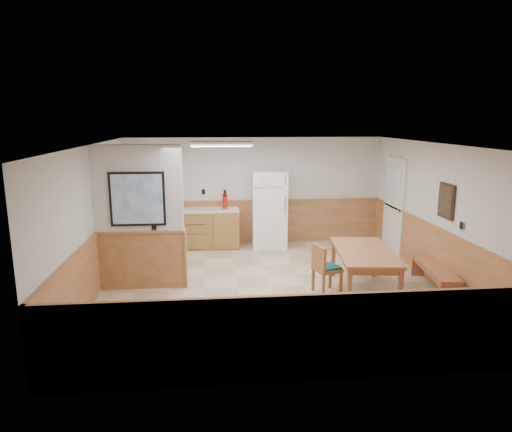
{
  "coord_description": "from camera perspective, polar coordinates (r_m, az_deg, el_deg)",
  "views": [
    {
      "loc": [
        -1.0,
        -7.59,
        2.92
      ],
      "look_at": [
        -0.22,
        0.4,
        1.2
      ],
      "focal_mm": 32.0,
      "sensor_mm": 36.0,
      "label": 1
    }
  ],
  "objects": [
    {
      "name": "wainscot_left",
      "position": [
        8.2,
        -19.37,
        -5.79
      ],
      "size": [
        0.04,
        6.0,
        1.0
      ],
      "primitive_type": "cube",
      "color": "#C97850",
      "rests_on": "ground"
    },
    {
      "name": "exterior_door",
      "position": [
        10.45,
        16.82,
        1.25
      ],
      "size": [
        0.07,
        1.02,
        2.15
      ],
      "color": "silver",
      "rests_on": "ground"
    },
    {
      "name": "wainscot_right",
      "position": [
        8.9,
        21.3,
        -4.55
      ],
      "size": [
        0.04,
        6.0,
        1.0
      ],
      "primitive_type": "cube",
      "color": "#C97850",
      "rests_on": "ground"
    },
    {
      "name": "back_wall",
      "position": [
        10.76,
        -0.18,
        3.15
      ],
      "size": [
        6.0,
        0.02,
        2.5
      ],
      "primitive_type": "cube",
      "color": "silver",
      "rests_on": "ground"
    },
    {
      "name": "wall_painting",
      "position": [
        8.41,
        22.67,
        1.75
      ],
      "size": [
        0.04,
        0.5,
        0.6
      ],
      "color": "black",
      "rests_on": "right_wall"
    },
    {
      "name": "soap_bottle",
      "position": [
        10.5,
        -11.71,
        1.34
      ],
      "size": [
        0.08,
        0.08,
        0.22
      ],
      "primitive_type": "cylinder",
      "rotation": [
        0.0,
        0.0,
        -0.22
      ],
      "color": "#167D36",
      "rests_on": "kitchen_counter"
    },
    {
      "name": "refrigerator",
      "position": [
        10.5,
        1.65,
        0.87
      ],
      "size": [
        0.8,
        0.73,
        1.76
      ],
      "rotation": [
        0.0,
        0.0,
        -0.04
      ],
      "color": "white",
      "rests_on": "ground"
    },
    {
      "name": "dining_table",
      "position": [
        7.93,
        13.35,
        -4.83
      ],
      "size": [
        1.1,
        1.88,
        0.75
      ],
      "rotation": [
        0.0,
        0.0,
        -0.12
      ],
      "color": "#A7603D",
      "rests_on": "ground"
    },
    {
      "name": "dining_chair",
      "position": [
        7.82,
        8.4,
        -6.13
      ],
      "size": [
        0.64,
        0.52,
        0.85
      ],
      "rotation": [
        0.0,
        0.0,
        0.3
      ],
      "color": "#A7603D",
      "rests_on": "ground"
    },
    {
      "name": "fire_extinguisher",
      "position": [
        10.45,
        -3.9,
        1.96
      ],
      "size": [
        0.11,
        0.11,
        0.43
      ],
      "rotation": [
        0.0,
        0.0,
        -0.03
      ],
      "color": "#AC1C09",
      "rests_on": "kitchen_counter"
    },
    {
      "name": "wainscot_back",
      "position": [
        10.89,
        -0.17,
        -0.77
      ],
      "size": [
        6.0,
        0.04,
        1.0
      ],
      "primitive_type": "cube",
      "color": "#C97850",
      "rests_on": "ground"
    },
    {
      "name": "ground",
      "position": [
        8.19,
        1.83,
        -8.82
      ],
      "size": [
        6.0,
        6.0,
        0.0
      ],
      "primitive_type": "plane",
      "color": "#C4A98C",
      "rests_on": "ground"
    },
    {
      "name": "partition_wall",
      "position": [
        8.06,
        -14.37,
        -0.4
      ],
      "size": [
        1.5,
        0.2,
        2.5
      ],
      "color": "silver",
      "rests_on": "ground"
    },
    {
      "name": "kitchen_counter",
      "position": [
        10.56,
        -6.56,
        -1.47
      ],
      "size": [
        2.2,
        0.61,
        1.0
      ],
      "color": "brown",
      "rests_on": "ground"
    },
    {
      "name": "kitchen_window",
      "position": [
        10.71,
        -11.46,
        4.48
      ],
      "size": [
        0.8,
        0.04,
        1.0
      ],
      "color": "silver",
      "rests_on": "back_wall"
    },
    {
      "name": "fluorescent_fixture",
      "position": [
        8.9,
        -4.33,
        8.98
      ],
      "size": [
        1.2,
        0.3,
        0.09
      ],
      "color": "silver",
      "rests_on": "ceiling"
    },
    {
      "name": "right_wall",
      "position": [
        8.74,
        21.79,
        0.18
      ],
      "size": [
        0.02,
        6.0,
        2.5
      ],
      "primitive_type": "cube",
      "color": "silver",
      "rests_on": "ground"
    },
    {
      "name": "dining_bench",
      "position": [
        8.5,
        21.44,
        -6.44
      ],
      "size": [
        0.6,
        1.67,
        0.45
      ],
      "rotation": [
        0.0,
        0.0,
        -0.15
      ],
      "color": "#A7603D",
      "rests_on": "ground"
    },
    {
      "name": "ceiling",
      "position": [
        7.66,
        1.96,
        8.92
      ],
      "size": [
        6.0,
        6.0,
        0.02
      ],
      "primitive_type": "cube",
      "color": "white",
      "rests_on": "back_wall"
    },
    {
      "name": "left_wall",
      "position": [
        8.02,
        -19.88,
        -0.68
      ],
      "size": [
        0.02,
        6.0,
        2.5
      ],
      "primitive_type": "cube",
      "color": "silver",
      "rests_on": "ground"
    }
  ]
}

